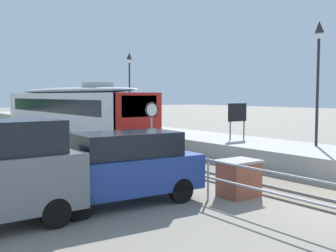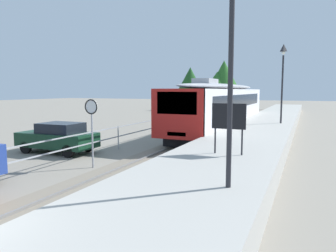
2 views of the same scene
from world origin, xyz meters
name	(u,v)px [view 1 (image 1 of 2)]	position (x,y,z in m)	size (l,w,h in m)	color
ground_plane	(25,141)	(-3.00, 22.00, 0.00)	(160.00, 160.00, 0.00)	gray
track_rails	(68,138)	(0.00, 22.00, 0.03)	(3.20, 60.00, 0.14)	slate
commuter_train	(68,109)	(0.00, 21.85, 2.15)	(2.82, 19.52, 3.74)	silver
station_platform	(108,130)	(3.25, 22.00, 0.45)	(3.90, 60.00, 0.90)	#A8A59E
platform_lamp_near_end	(318,59)	(4.34, 4.65, 4.62)	(0.34, 0.34, 5.35)	#232328
platform_lamp_mid_platform	(129,75)	(4.34, 20.64, 4.62)	(0.34, 0.34, 5.35)	#232328
platform_notice_board	(237,114)	(3.45, 8.54, 2.19)	(1.20, 0.08, 1.80)	#232328
speed_limit_sign	(152,119)	(-2.00, 7.98, 2.12)	(0.61, 0.10, 2.81)	#9EA0A5
brick_utility_cabinet	(239,178)	(-2.25, 2.78, 0.57)	(1.21, 0.99, 1.13)	brown
carpark_fence	(82,142)	(-3.30, 12.00, 0.91)	(0.06, 36.06, 1.25)	#9EA0A5
parked_suv_blue	(122,167)	(-5.55, 4.14, 1.06)	(4.70, 2.15, 2.04)	navy
parked_hatchback_dark_green	(51,153)	(-5.54, 9.92, 0.79)	(4.02, 1.82, 1.53)	#143823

